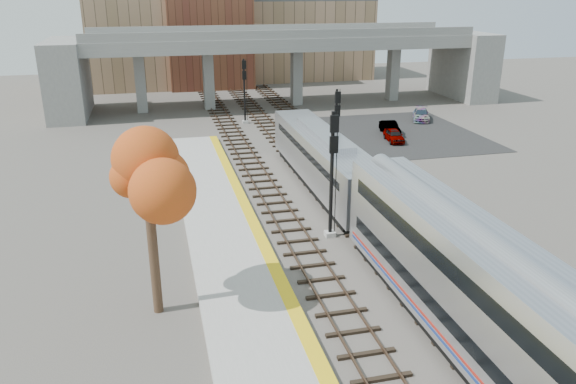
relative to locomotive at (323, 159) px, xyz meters
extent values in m
plane|color=#47423D|center=(-1.00, -14.10, -2.28)|extent=(160.00, 160.00, 0.00)
cube|color=#9E9E99|center=(-8.25, -14.10, -2.10)|extent=(4.50, 60.00, 0.35)
cube|color=yellow|center=(-6.35, -14.10, -1.92)|extent=(0.70, 60.00, 0.01)
cube|color=black|center=(-4.20, -1.60, -2.21)|extent=(2.50, 95.00, 0.14)
cube|color=brown|center=(-4.92, -1.60, -2.10)|extent=(0.07, 95.00, 0.14)
cube|color=brown|center=(-3.48, -1.60, -2.10)|extent=(0.07, 95.00, 0.14)
cube|color=black|center=(0.00, -1.60, -2.21)|extent=(2.50, 95.00, 0.14)
cube|color=brown|center=(-0.72, -1.60, -2.10)|extent=(0.07, 95.00, 0.14)
cube|color=brown|center=(0.72, -1.60, -2.10)|extent=(0.07, 95.00, 0.14)
cube|color=black|center=(4.00, -1.60, -2.21)|extent=(2.50, 95.00, 0.14)
cube|color=brown|center=(3.28, -1.60, -2.10)|extent=(0.07, 95.00, 0.14)
cube|color=brown|center=(4.72, -1.60, -2.10)|extent=(0.07, 95.00, 0.14)
cube|color=slate|center=(4.00, 30.90, 5.47)|extent=(46.00, 10.00, 1.50)
cube|color=slate|center=(4.00, 26.10, 6.72)|extent=(46.00, 0.20, 1.00)
cube|color=slate|center=(4.00, 35.70, 6.72)|extent=(46.00, 0.20, 1.00)
cube|color=slate|center=(-13.00, 30.90, 1.22)|extent=(1.20, 1.60, 7.00)
cube|color=slate|center=(-5.00, 30.90, 1.22)|extent=(1.20, 1.60, 7.00)
cube|color=slate|center=(6.00, 30.90, 1.22)|extent=(1.20, 1.60, 7.00)
cube|color=slate|center=(19.00, 30.90, 1.22)|extent=(1.20, 1.60, 7.00)
cube|color=slate|center=(-21.00, 30.90, 1.97)|extent=(4.00, 12.00, 8.50)
cube|color=slate|center=(29.00, 30.90, 1.97)|extent=(4.00, 12.00, 8.50)
cube|color=tan|center=(-11.00, 50.90, 5.72)|extent=(18.00, 14.00, 16.00)
cube|color=beige|center=(3.00, 55.90, 4.72)|extent=(16.00, 16.00, 14.00)
cube|color=brown|center=(-3.00, 47.90, 7.72)|extent=(12.00, 10.00, 20.00)
cube|color=tan|center=(13.00, 53.90, 3.72)|extent=(20.00, 14.00, 12.00)
cube|color=black|center=(13.00, 13.90, -2.26)|extent=(14.00, 18.00, 0.04)
cube|color=#A8AAB2|center=(0.00, -0.01, 0.07)|extent=(3.00, 19.00, 3.20)
cube|color=black|center=(0.00, 9.51, 0.67)|extent=(2.20, 0.06, 1.10)
cube|color=black|center=(0.00, -0.01, 0.67)|extent=(3.02, 16.15, 0.50)
cube|color=black|center=(0.00, -0.01, -1.78)|extent=(2.70, 17.10, 0.50)
cube|color=#A8AAB2|center=(0.00, -0.01, 1.87)|extent=(1.60, 9.50, 0.40)
cube|color=#A8AAB2|center=(0.00, -22.61, 0.67)|extent=(3.00, 25.00, 4.60)
cube|color=black|center=(0.00, -22.61, 1.87)|extent=(3.02, 23.00, 0.75)
cube|color=black|center=(0.00, -22.61, -0.23)|extent=(3.02, 23.00, 0.65)
cube|color=maroon|center=(0.00, -22.61, -1.08)|extent=(3.03, 24.00, 0.12)
cube|color=navy|center=(0.00, -22.61, -1.28)|extent=(3.03, 24.00, 0.12)
cube|color=black|center=(0.00, -22.61, -1.83)|extent=(2.70, 23.75, 0.40)
cube|color=#9E9E99|center=(-2.10, -8.36, -2.13)|extent=(0.60, 0.60, 0.30)
cylinder|color=black|center=(-2.10, -8.36, 1.54)|extent=(0.22, 0.22, 7.63)
cube|color=black|center=(-2.10, -8.61, 4.70)|extent=(0.49, 0.18, 0.98)
cube|color=black|center=(-2.10, -8.61, 3.50)|extent=(0.49, 0.18, 0.98)
cube|color=#9E9E99|center=(2.00, 3.21, -2.13)|extent=(0.60, 0.60, 0.30)
cylinder|color=black|center=(2.00, 3.21, 1.10)|extent=(0.19, 0.19, 6.75)
cube|color=black|center=(2.00, 2.96, 3.89)|extent=(0.43, 0.18, 0.87)
cube|color=black|center=(2.00, 2.96, 2.83)|extent=(0.43, 0.18, 0.87)
cube|color=#9E9E99|center=(-2.10, 22.06, -2.13)|extent=(0.60, 0.60, 0.30)
cylinder|color=black|center=(-2.10, 22.06, 1.19)|extent=(0.20, 0.20, 6.94)
cube|color=black|center=(-2.10, 21.81, 4.07)|extent=(0.45, 0.18, 0.89)
cube|color=black|center=(-2.10, 21.81, 2.98)|extent=(0.45, 0.18, 0.89)
cylinder|color=#382619|center=(-12.37, -14.37, 0.72)|extent=(0.44, 0.44, 5.99)
ellipsoid|color=red|center=(-12.37, -14.37, 4.14)|extent=(3.60, 3.60, 4.28)
imported|color=#99999E|center=(10.54, 10.93, -1.64)|extent=(1.88, 3.68, 1.20)
imported|color=#99999E|center=(11.31, 13.67, -1.60)|extent=(1.88, 4.03, 1.28)
imported|color=#99999E|center=(17.23, 18.73, -1.61)|extent=(3.36, 4.66, 1.25)
camera|label=1|loc=(-11.88, -37.70, 11.93)|focal=35.00mm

